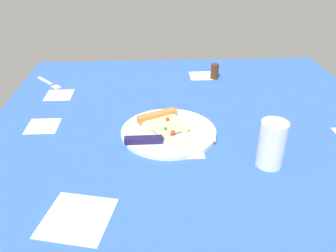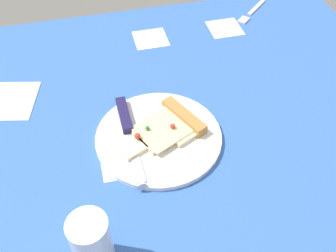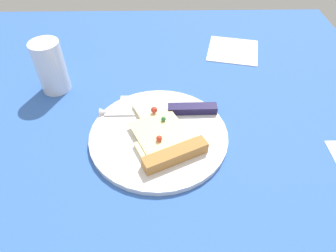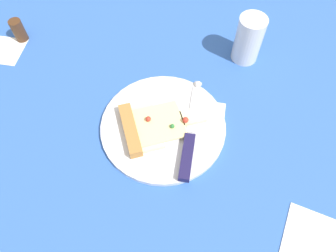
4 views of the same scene
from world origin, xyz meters
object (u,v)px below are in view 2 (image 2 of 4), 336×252
object	(u,v)px
plate	(159,137)
fork	(251,12)
drinking_glass	(92,243)
napkin	(7,100)
pizza_slice	(168,127)
knife	(128,130)

from	to	relation	value
plate	fork	bearing A→B (deg)	47.81
drinking_glass	napkin	xyz separation A→B (cm)	(-15.68, 43.29, -5.64)
pizza_slice	fork	bearing A→B (deg)	-66.64
plate	fork	world-z (taller)	plate
pizza_slice	knife	xyz separation A→B (cm)	(-8.33, 1.24, -0.18)
knife	fork	world-z (taller)	knife
plate	fork	xyz separation A→B (cm)	(38.24, 42.18, -0.15)
knife	drinking_glass	xyz separation A→B (cm)	(-9.86, -25.77, 4.13)
knife	plate	bearing A→B (deg)	157.89
pizza_slice	fork	size ratio (longest dim) A/B	1.51
plate	fork	distance (cm)	56.94
drinking_glass	napkin	distance (cm)	46.39
plate	pizza_slice	size ratio (longest dim) A/B	1.39
pizza_slice	knife	distance (cm)	8.43
fork	napkin	world-z (taller)	fork
pizza_slice	drinking_glass	size ratio (longest dim) A/B	1.63
drinking_glass	fork	bearing A→B (deg)	50.49
drinking_glass	napkin	bearing A→B (deg)	109.91
fork	drinking_glass	bearing A→B (deg)	98.74
napkin	knife	bearing A→B (deg)	-34.45
plate	napkin	xyz separation A→B (cm)	(-31.54, 19.88, -0.35)
knife	fork	distance (cm)	59.54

